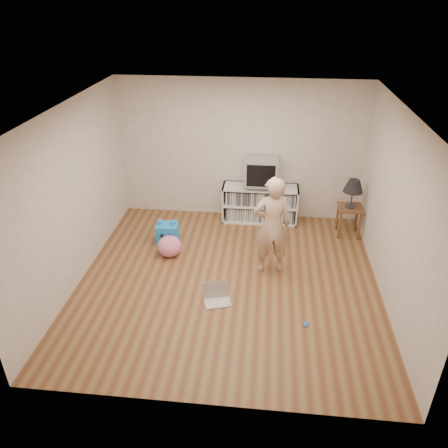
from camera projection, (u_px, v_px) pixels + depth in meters
name	position (u px, v px, depth m)	size (l,w,h in m)	color
ground	(228.00, 281.00, 6.66)	(4.50, 4.50, 0.00)	brown
walls	(229.00, 205.00, 6.03)	(4.52, 4.52, 2.60)	beige
ceiling	(229.00, 111.00, 5.41)	(4.50, 4.50, 0.01)	white
media_unit	(260.00, 203.00, 8.23)	(1.40, 0.45, 0.70)	white
dvd_deck	(261.00, 185.00, 8.03)	(0.45, 0.35, 0.07)	gray
crt_tv	(261.00, 171.00, 7.89)	(0.60, 0.53, 0.50)	#97979C
side_table	(349.00, 214.00, 7.71)	(0.42, 0.42, 0.55)	brown
table_lamp	(354.00, 186.00, 7.46)	(0.34, 0.34, 0.52)	#333333
person	(272.00, 226.00, 6.54)	(0.58, 0.38, 1.58)	#D3AE90
laptop	(217.00, 296.00, 6.22)	(0.44, 0.39, 0.26)	silver
playing_cards	(306.00, 324.00, 5.79)	(0.07, 0.09, 0.02)	#4064AD
plush_blue	(167.00, 233.00, 7.58)	(0.38, 0.34, 0.43)	#1D98FB
plush_pink	(170.00, 246.00, 7.22)	(0.40, 0.40, 0.34)	pink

